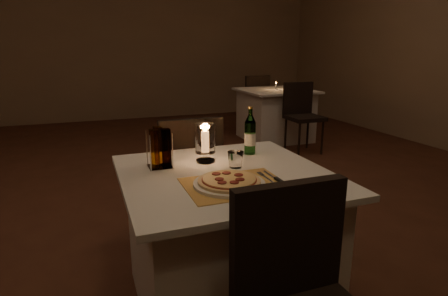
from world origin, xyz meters
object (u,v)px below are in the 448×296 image
object	(u,v)px
main_table	(225,240)
pizza	(229,180)
neighbor_table_right	(275,114)
water_bottle	(250,135)
hurricane_candle	(205,140)
chair_far	(188,167)
plate	(229,184)
chair_near	(301,292)
tumbler	(236,159)

from	to	relation	value
main_table	pizza	xyz separation A→B (m)	(-0.05, -0.18, 0.39)
main_table	neighbor_table_right	distance (m)	3.83
water_bottle	hurricane_candle	world-z (taller)	water_bottle
main_table	chair_far	size ratio (longest dim) A/B	1.11
plate	neighbor_table_right	xyz separation A→B (m)	(2.07, 3.43, -0.38)
water_bottle	chair_near	bearing A→B (deg)	-104.36
pizza	tumbler	distance (m)	0.27
neighbor_table_right	main_table	bearing A→B (deg)	-121.78
pizza	water_bottle	size ratio (longest dim) A/B	1.03
hurricane_candle	chair_near	bearing A→B (deg)	-87.75
pizza	water_bottle	bearing A→B (deg)	56.02
main_table	plate	xyz separation A→B (m)	(-0.05, -0.18, 0.38)
water_bottle	neighbor_table_right	size ratio (longest dim) A/B	0.27
plate	chair_far	bearing A→B (deg)	86.80
chair_far	neighbor_table_right	bearing A→B (deg)	51.55
chair_far	tumbler	size ratio (longest dim) A/B	10.86
chair_near	tumbler	xyz separation A→B (m)	(0.08, 0.78, 0.23)
main_table	water_bottle	world-z (taller)	water_bottle
tumbler	neighbor_table_right	distance (m)	3.76
main_table	neighbor_table_right	world-z (taller)	same
hurricane_candle	neighbor_table_right	xyz separation A→B (m)	(2.05, 3.04, -0.49)
chair_near	neighbor_table_right	xyz separation A→B (m)	(2.02, 3.97, -0.18)
chair_far	water_bottle	xyz separation A→B (m)	(0.25, -0.45, 0.30)
main_table	chair_near	world-z (taller)	chair_near
pizza	tumbler	world-z (taller)	tumbler
pizza	tumbler	bearing A→B (deg)	61.93
main_table	chair_far	distance (m)	0.74
chair_far	hurricane_candle	distance (m)	0.60
chair_near	water_bottle	bearing A→B (deg)	75.64
chair_far	plate	xyz separation A→B (m)	(-0.05, -0.89, 0.20)
hurricane_candle	chair_far	bearing A→B (deg)	85.89
plate	hurricane_candle	size ratio (longest dim) A/B	1.55
chair_near	pizza	bearing A→B (deg)	95.36
chair_near	chair_far	world-z (taller)	same
plate	water_bottle	bearing A→B (deg)	56.04
plate	hurricane_candle	distance (m)	0.40
tumbler	pizza	bearing A→B (deg)	-118.07
chair_near	water_bottle	xyz separation A→B (m)	(0.25, 0.98, 0.30)
main_table	hurricane_candle	bearing A→B (deg)	99.87
neighbor_table_right	hurricane_candle	bearing A→B (deg)	-123.98
chair_far	tumbler	world-z (taller)	chair_far
main_table	tumbler	distance (m)	0.42
pizza	water_bottle	world-z (taller)	water_bottle
chair_far	water_bottle	bearing A→B (deg)	-60.68
tumbler	hurricane_candle	bearing A→B (deg)	127.87
hurricane_candle	plate	bearing A→B (deg)	-92.02
chair_near	chair_far	bearing A→B (deg)	90.00
main_table	neighbor_table_right	bearing A→B (deg)	58.22
main_table	chair_far	bearing A→B (deg)	90.00
chair_near	tumbler	world-z (taller)	chair_near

